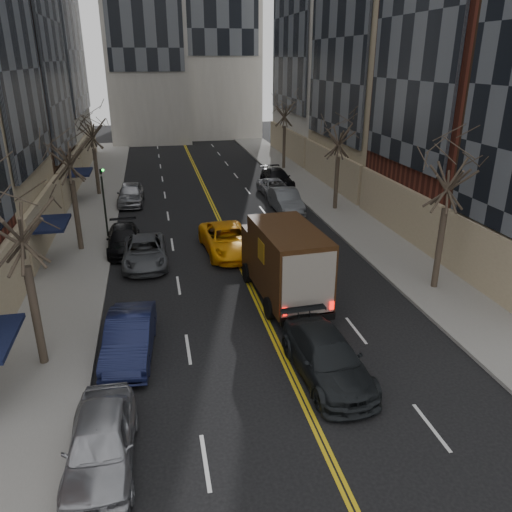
{
  "coord_description": "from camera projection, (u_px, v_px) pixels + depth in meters",
  "views": [
    {
      "loc": [
        -4.33,
        -8.97,
        10.63
      ],
      "look_at": [
        -0.01,
        11.7,
        2.2
      ],
      "focal_mm": 35.0,
      "sensor_mm": 36.0,
      "label": 1
    }
  ],
  "objects": [
    {
      "name": "tree_rt_near",
      "position": [
        452.0,
        158.0,
        22.2
      ],
      "size": [
        3.2,
        3.2,
        8.71
      ],
      "color": "#382D23",
      "rests_on": "sidewalk_right"
    },
    {
      "name": "parked_rt_c",
      "position": [
        277.0,
        178.0,
        43.72
      ],
      "size": [
        2.31,
        5.28,
        1.51
      ],
      "primitive_type": "imported",
      "rotation": [
        0.0,
        0.0,
        0.04
      ],
      "color": "black",
      "rests_on": "ground"
    },
    {
      "name": "tree_lf_mid",
      "position": [
        66.0,
        137.0,
        26.98
      ],
      "size": [
        3.2,
        3.2,
        8.91
      ],
      "color": "#382D23",
      "rests_on": "sidewalk_left"
    },
    {
      "name": "tree_lf_near",
      "position": [
        15.0,
        202.0,
        16.21
      ],
      "size": [
        3.2,
        3.2,
        8.41
      ],
      "color": "#382D23",
      "rests_on": "sidewalk_left"
    },
    {
      "name": "ground",
      "position": [
        349.0,
        498.0,
        12.92
      ],
      "size": [
        160.0,
        160.0,
        0.0
      ],
      "primitive_type": "plane",
      "color": "black",
      "rests_on": "ground"
    },
    {
      "name": "sidewalk_left",
      "position": [
        90.0,
        216.0,
        35.73
      ],
      "size": [
        4.0,
        66.0,
        0.15
      ],
      "primitive_type": "cube",
      "color": "slate",
      "rests_on": "ground"
    },
    {
      "name": "parked_lf_e",
      "position": [
        131.0,
        194.0,
        38.54
      ],
      "size": [
        2.08,
        4.84,
        1.63
      ],
      "primitive_type": "imported",
      "rotation": [
        0.0,
        0.0,
        -0.03
      ],
      "color": "#93949A",
      "rests_on": "ground"
    },
    {
      "name": "tree_rt_far",
      "position": [
        285.0,
        100.0,
        48.46
      ],
      "size": [
        3.2,
        3.2,
        9.11
      ],
      "color": "#382D23",
      "rests_on": "sidewalk_right"
    },
    {
      "name": "sidewalk_right",
      "position": [
        328.0,
        202.0,
        39.15
      ],
      "size": [
        4.0,
        66.0,
        0.15
      ],
      "primitive_type": "cube",
      "color": "slate",
      "rests_on": "ground"
    },
    {
      "name": "parked_rt_a",
      "position": [
        286.0,
        201.0,
        36.65
      ],
      "size": [
        1.82,
        5.02,
        1.65
      ],
      "primitive_type": "imported",
      "rotation": [
        0.0,
        0.0,
        -0.02
      ],
      "color": "#4D5054",
      "rests_on": "ground"
    },
    {
      "name": "tree_rt_mid",
      "position": [
        340.0,
        126.0,
        35.03
      ],
      "size": [
        3.2,
        3.2,
        8.32
      ],
      "color": "#382D23",
      "rests_on": "sidewalk_right"
    },
    {
      "name": "traffic_signal",
      "position": [
        103.0,
        195.0,
        30.47
      ],
      "size": [
        0.29,
        0.26,
        4.7
      ],
      "color": "black",
      "rests_on": "sidewalk_left"
    },
    {
      "name": "ups_truck",
      "position": [
        284.0,
        262.0,
        23.04
      ],
      "size": [
        3.04,
        6.77,
        3.63
      ],
      "rotation": [
        0.0,
        0.0,
        0.06
      ],
      "color": "black",
      "rests_on": "ground"
    },
    {
      "name": "parked_lf_c",
      "position": [
        145.0,
        252.0,
        27.35
      ],
      "size": [
        2.4,
        5.13,
        1.42
      ],
      "primitive_type": "imported",
      "rotation": [
        0.0,
        0.0,
        0.01
      ],
      "color": "#4B4D52",
      "rests_on": "ground"
    },
    {
      "name": "parked_lf_a",
      "position": [
        101.0,
        442.0,
        13.71
      ],
      "size": [
        1.96,
        4.64,
        1.57
      ],
      "primitive_type": "imported",
      "rotation": [
        0.0,
        0.0,
        -0.02
      ],
      "color": "#A2A3A9",
      "rests_on": "ground"
    },
    {
      "name": "taxi",
      "position": [
        228.0,
        240.0,
        28.91
      ],
      "size": [
        3.03,
        5.87,
        1.58
      ],
      "primitive_type": "imported",
      "rotation": [
        0.0,
        0.0,
        0.07
      ],
      "color": "#F7A00A",
      "rests_on": "ground"
    },
    {
      "name": "pedestrian",
      "position": [
        278.0,
        262.0,
        25.4
      ],
      "size": [
        0.5,
        0.72,
        1.87
      ],
      "primitive_type": "imported",
      "rotation": [
        0.0,
        0.0,
        1.65
      ],
      "color": "black",
      "rests_on": "ground"
    },
    {
      "name": "parked_rt_b",
      "position": [
        275.0,
        188.0,
        41.04
      ],
      "size": [
        2.27,
        4.73,
        1.3
      ],
      "primitive_type": "imported",
      "rotation": [
        0.0,
        0.0,
        0.02
      ],
      "color": "#AFB1B7",
      "rests_on": "ground"
    },
    {
      "name": "parked_lf_b",
      "position": [
        129.0,
        337.0,
        18.83
      ],
      "size": [
        2.08,
        4.91,
        1.57
      ],
      "primitive_type": "imported",
      "rotation": [
        0.0,
        0.0,
        -0.09
      ],
      "color": "#101433",
      "rests_on": "ground"
    },
    {
      "name": "tree_lf_far",
      "position": [
        91.0,
        121.0,
        39.01
      ],
      "size": [
        3.2,
        3.2,
        8.12
      ],
      "color": "#382D23",
      "rests_on": "sidewalk_left"
    },
    {
      "name": "observer_sedan",
      "position": [
        327.0,
        357.0,
        17.61
      ],
      "size": [
        2.46,
        5.42,
        1.54
      ],
      "rotation": [
        0.0,
        0.0,
        0.06
      ],
      "color": "black",
      "rests_on": "ground"
    },
    {
      "name": "parked_lf_d",
      "position": [
        124.0,
        239.0,
        29.27
      ],
      "size": [
        2.1,
        4.79,
        1.37
      ],
      "primitive_type": "imported",
      "rotation": [
        0.0,
        0.0,
        0.04
      ],
      "color": "black",
      "rests_on": "ground"
    }
  ]
}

